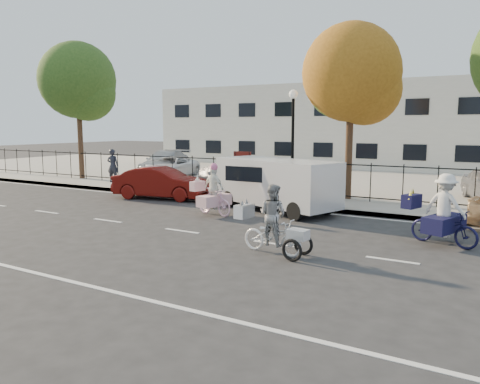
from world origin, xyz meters
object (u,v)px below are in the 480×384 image
Objects in this scene: zebra_trike at (273,227)px; unicorn_bike at (213,196)px; red_sedan at (161,183)px; lot_car_a at (165,163)px; white_van at (274,182)px; lamppost at (293,124)px; lot_car_b at (170,167)px; lot_car_c at (233,170)px; bull_bike at (443,217)px; pedestrian at (113,166)px.

unicorn_bike is (-3.90, 3.36, 0.02)m from zebra_trike.
lot_car_a is (-5.00, 6.44, 0.20)m from red_sedan.
lamppost is at bearing 117.55° from white_van.
lot_car_a is (-9.95, 4.14, -2.24)m from lamppost.
lot_car_a reaches higher than red_sedan.
zebra_trike is at bearing -69.51° from lamppost.
zebra_trike is 5.78m from white_van.
zebra_trike is at bearing -51.34° from lot_car_b.
lot_car_a is at bearing 157.41° from lamppost.
unicorn_bike is at bearing -51.78° from lot_car_c.
lamppost is at bearing -0.83° from unicorn_bike.
lot_car_a is (-10.30, 6.57, -0.15)m from white_van.
lamppost reaches higher than unicorn_bike.
bull_bike is 0.49× the size of lot_car_b.
red_sedan is 8.15m from lot_car_a.
white_van is at bearing -24.27° from unicorn_bike.
lamppost is at bearing 27.49° from zebra_trike.
bull_bike is (6.30, -4.70, -2.37)m from lamppost.
lot_car_c is (5.40, 3.09, -0.23)m from pedestrian.
red_sedan is at bearing -81.11° from lot_car_c.
bull_bike is at bearing -36.72° from lamppost.
zebra_trike is 0.96× the size of bull_bike.
unicorn_bike is 4.37m from red_sedan.
red_sedan is at bearing 141.04° from pedestrian.
bull_bike is at bearing -48.70° from lot_car_a.
unicorn_bike reaches higher than lot_car_b.
red_sedan is 0.96× the size of lot_car_b.
unicorn_bike is at bearing 140.00° from pedestrian.
lamppost is 3.22m from white_van.
bull_bike is at bearing -36.20° from lot_car_b.
pedestrian is at bearing -138.09° from lot_car_c.
pedestrian reaches higher than red_sedan.
white_van is at bearing 88.52° from bull_bike.
red_sedan is 1.06× the size of lot_car_c.
zebra_trike is 5.15m from unicorn_bike.
lamppost is 8.50m from zebra_trike.
bull_bike is at bearing -80.32° from unicorn_bike.
lamppost reaches higher than lot_car_c.
pedestrian is (-9.00, 4.26, 0.34)m from unicorn_bike.
lot_car_c is at bearing -31.39° from lot_car_a.
pedestrian is at bearing 66.43° from zebra_trike.
lot_car_c is at bearing -164.86° from pedestrian.
pedestrian reaches higher than unicorn_bike.
bull_bike reaches higher than lot_car_a.
red_sedan reaches higher than lot_car_b.
lot_car_b is (-7.87, 7.55, 0.07)m from unicorn_bike.
lamppost is 2.52× the size of pedestrian.
white_van is at bearing -103.38° from red_sedan.
unicorn_bike is at bearing -103.89° from lamppost.
lot_car_b is (-11.77, 10.91, 0.09)m from zebra_trike.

